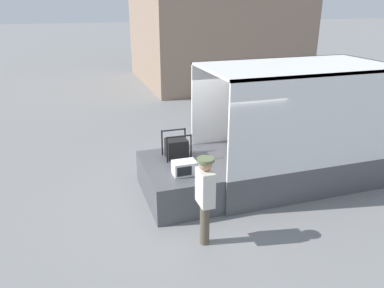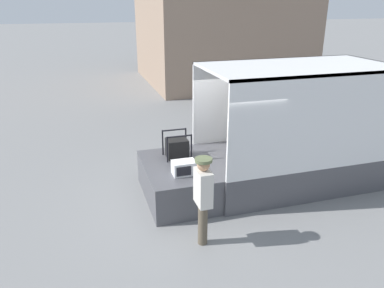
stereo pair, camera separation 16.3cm
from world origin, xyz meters
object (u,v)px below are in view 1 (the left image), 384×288
Objects in this scene: microwave at (184,168)px; portable_generator at (177,148)px; worker_person at (205,193)px; box_truck at (336,142)px.

microwave is 0.79× the size of portable_generator.
portable_generator is at bearing 82.99° from microwave.
portable_generator is (0.12, 0.97, 0.09)m from microwave.
worker_person reaches higher than portable_generator.
box_truck reaches higher than microwave.
box_truck is 4.34m from microwave.
worker_person is (-4.33, -1.91, 0.22)m from box_truck.
microwave is at bearing -97.01° from portable_generator.
worker_person is at bearing -93.65° from portable_generator.
portable_generator is at bearing 86.35° from worker_person.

